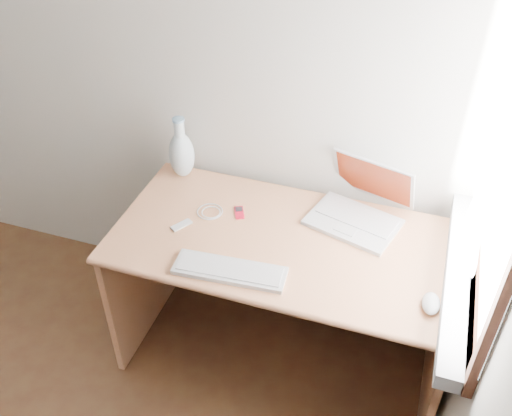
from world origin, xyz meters
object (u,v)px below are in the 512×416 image
(external_keyboard, at_px, (230,270))
(vase, at_px, (182,153))
(desk, at_px, (289,263))
(laptop, at_px, (356,207))

(external_keyboard, height_order, vase, vase)
(desk, bearing_deg, external_keyboard, -113.55)
(desk, height_order, laptop, laptop)
(desk, height_order, vase, vase)
(laptop, bearing_deg, desk, -132.95)
(desk, relative_size, external_keyboard, 3.20)
(vase, bearing_deg, desk, -19.16)
(vase, bearing_deg, external_keyboard, -51.01)
(laptop, xyz_separation_m, external_keyboard, (-0.38, -0.47, -0.04))
(desk, bearing_deg, vase, 160.84)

